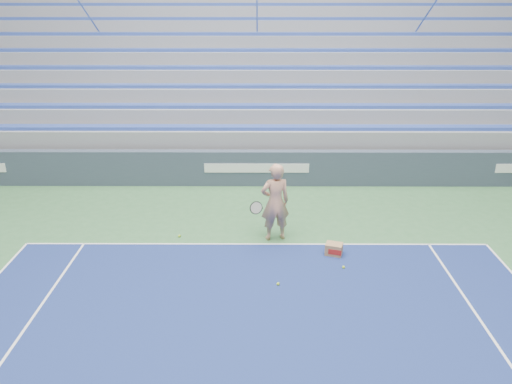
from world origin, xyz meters
TOP-DOWN VIEW (x-y plane):
  - sponsor_barrier at (0.00, 15.88)m, footprint 30.00×0.32m
  - bleachers at (0.00, 21.60)m, footprint 31.00×9.15m
  - tennis_player at (0.45, 12.20)m, footprint 1.00×0.93m
  - ball_box at (1.78, 11.40)m, footprint 0.44×0.39m
  - tennis_ball_0 at (0.46, 10.10)m, footprint 0.07×0.07m
  - tennis_ball_1 at (-1.89, 12.26)m, footprint 0.07×0.07m
  - tennis_ball_2 at (0.64, 12.28)m, footprint 0.07×0.07m
  - tennis_ball_3 at (1.91, 10.77)m, footprint 0.07×0.07m

SIDE VIEW (x-z plane):
  - tennis_ball_0 at x=0.46m, z-range 0.00..0.07m
  - tennis_ball_1 at x=-1.89m, z-range 0.00..0.07m
  - tennis_ball_2 at x=0.64m, z-range 0.00..0.07m
  - tennis_ball_3 at x=1.91m, z-range 0.00..0.07m
  - ball_box at x=1.78m, z-range 0.00..0.28m
  - sponsor_barrier at x=0.00m, z-range 0.00..1.10m
  - tennis_player at x=0.45m, z-range 0.00..1.93m
  - bleachers at x=0.00m, z-range -1.29..6.01m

